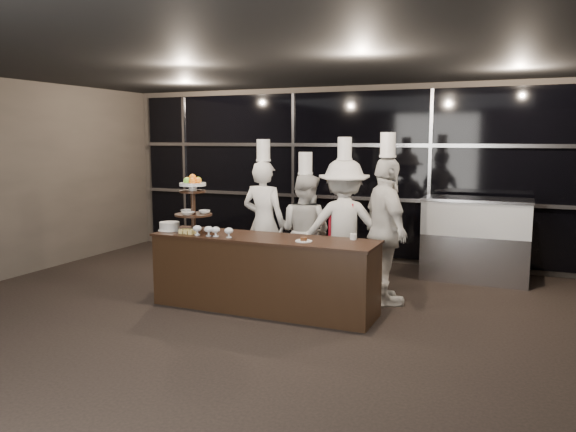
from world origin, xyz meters
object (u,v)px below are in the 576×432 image
at_px(chef_a, 264,222).
at_px(chef_b, 305,230).
at_px(display_stand, 193,199).
at_px(display_case, 476,235).
at_px(chef_d, 386,230).
at_px(buffet_counter, 264,273).
at_px(chef_c, 344,226).
at_px(layer_cake, 170,226).

bearing_deg(chef_a, chef_b, 5.31).
relative_size(display_stand, display_case, 0.48).
distance_m(chef_a, chef_d, 1.86).
bearing_deg(chef_d, chef_a, 172.06).
distance_m(display_case, chef_a, 3.16).
relative_size(display_case, chef_a, 0.74).
height_order(buffet_counter, display_stand, display_stand).
xyz_separation_m(chef_a, chef_c, (1.19, 0.04, -0.00)).
relative_size(layer_cake, chef_b, 0.16).
xyz_separation_m(chef_a, chef_b, (0.62, 0.06, -0.10)).
height_order(display_case, chef_b, chef_b).
bearing_deg(buffet_counter, chef_a, 115.45).
distance_m(chef_a, chef_c, 1.19).
relative_size(layer_cake, display_case, 0.19).
relative_size(display_stand, chef_b, 0.39).
bearing_deg(display_stand, layer_cake, -171.67).
height_order(layer_cake, chef_c, chef_c).
distance_m(layer_cake, chef_c, 2.33).
height_order(display_case, chef_d, chef_d).
bearing_deg(layer_cake, chef_c, 30.49).
height_order(chef_c, chef_d, chef_d).
bearing_deg(chef_d, chef_b, 165.61).
xyz_separation_m(layer_cake, chef_c, (2.01, 1.18, -0.05)).
xyz_separation_m(display_stand, chef_b, (1.10, 1.15, -0.51)).
height_order(layer_cake, chef_b, chef_b).
bearing_deg(display_case, chef_d, -118.99).
bearing_deg(layer_cake, chef_d, 18.46).
distance_m(chef_a, chef_b, 0.63).
bearing_deg(chef_b, layer_cake, -140.07).
bearing_deg(display_case, chef_a, -152.38).
distance_m(display_stand, chef_c, 2.06).
relative_size(display_case, chef_b, 0.80).
bearing_deg(display_stand, chef_a, 66.37).
relative_size(display_case, chef_d, 0.71).
bearing_deg(buffet_counter, chef_d, 32.41).
bearing_deg(chef_c, chef_b, 177.97).
relative_size(buffet_counter, layer_cake, 9.47).
relative_size(chef_b, chef_d, 0.88).
height_order(chef_a, chef_b, chef_a).
distance_m(chef_b, chef_d, 1.27).
relative_size(layer_cake, chef_a, 0.14).
relative_size(buffet_counter, chef_d, 1.30).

